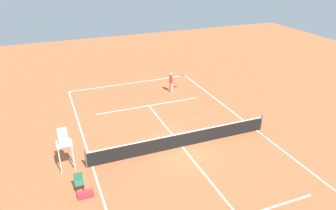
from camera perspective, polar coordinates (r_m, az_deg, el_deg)
name	(u,v)px	position (r m, az deg, el deg)	size (l,w,h in m)	color
ground_plane	(182,147)	(19.95, 2.48, -7.31)	(60.00, 60.00, 0.00)	#B76038
court_lines	(182,147)	(19.95, 2.48, -7.31)	(10.94, 23.02, 0.01)	white
tennis_net	(182,140)	(19.69, 2.51, -6.10)	(11.54, 0.10, 1.07)	#4C4C51
player_serving	(172,80)	(27.22, 0.64, 4.35)	(1.31, 0.47, 1.74)	beige
tennis_ball	(177,94)	(27.03, 1.68, 1.89)	(0.07, 0.07, 0.07)	#CCE033
umpire_chair	(64,143)	(18.12, -17.78, -6.32)	(0.80, 0.80, 2.41)	silver
courtside_chair_near	(79,181)	(16.95, -15.36, -12.75)	(0.44, 0.46, 0.95)	#262626
courtside_chair_mid	(64,137)	(20.82, -17.78, -5.41)	(0.44, 0.46, 0.95)	#262626
equipment_bag	(86,194)	(16.70, -14.23, -14.96)	(0.76, 0.32, 0.30)	red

